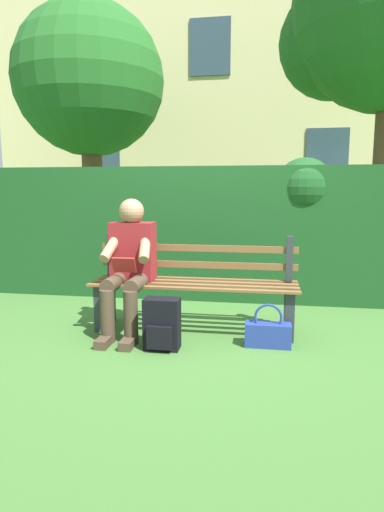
{
  "coord_description": "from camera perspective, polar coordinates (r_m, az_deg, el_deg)",
  "views": [
    {
      "loc": [
        -0.59,
        3.66,
        1.25
      ],
      "look_at": [
        0.0,
        0.1,
        0.69
      ],
      "focal_mm": 30.28,
      "sensor_mm": 36.0,
      "label": 1
    }
  ],
  "objects": [
    {
      "name": "tree_far",
      "position": [
        8.43,
        -13.97,
        21.01
      ],
      "size": [
        2.74,
        2.61,
        4.45
      ],
      "color": "brown",
      "rests_on": "ground"
    },
    {
      "name": "park_bench",
      "position": [
        3.86,
        0.38,
        -3.64
      ],
      "size": [
        1.81,
        0.47,
        0.84
      ],
      "color": "#2D3338",
      "rests_on": "ground"
    },
    {
      "name": "building_facade",
      "position": [
        11.81,
        3.37,
        19.76
      ],
      "size": [
        10.31,
        3.16,
        6.99
      ],
      "color": "beige",
      "rests_on": "ground"
    },
    {
      "name": "person_seated",
      "position": [
        3.8,
        -8.31,
        -0.87
      ],
      "size": [
        0.44,
        0.73,
        1.17
      ],
      "color": "maroon",
      "rests_on": "ground"
    },
    {
      "name": "backpack",
      "position": [
        3.45,
        -4.0,
        -9.0
      ],
      "size": [
        0.28,
        0.24,
        0.41
      ],
      "color": "black",
      "rests_on": "ground"
    },
    {
      "name": "handbag",
      "position": [
        3.57,
        10.0,
        -10.02
      ],
      "size": [
        0.37,
        0.14,
        0.35
      ],
      "color": "navy",
      "rests_on": "ground"
    },
    {
      "name": "ground",
      "position": [
        3.92,
        0.24,
        -9.83
      ],
      "size": [
        60.0,
        60.0,
        0.0
      ],
      "primitive_type": "plane",
      "color": "#3D6B2D"
    },
    {
      "name": "hedge_backdrop",
      "position": [
        5.13,
        -0.64,
        3.68
      ],
      "size": [
        4.51,
        0.78,
        1.6
      ],
      "color": "#19471E",
      "rests_on": "ground"
    },
    {
      "name": "tree",
      "position": [
        7.41,
        23.88,
        26.98
      ],
      "size": [
        2.94,
        2.8,
        5.12
      ],
      "color": "brown",
      "rests_on": "ground"
    }
  ]
}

